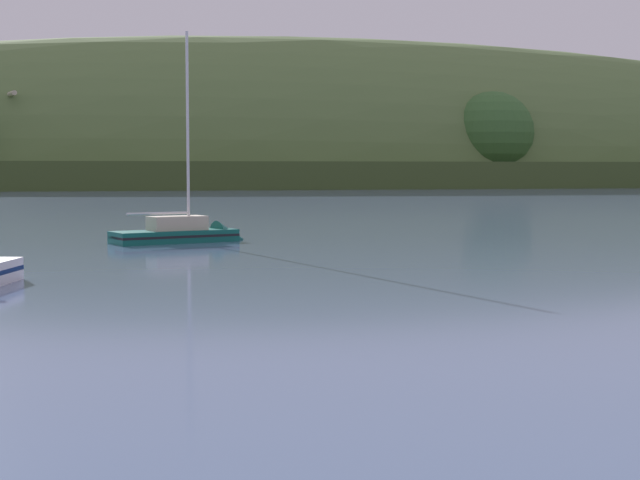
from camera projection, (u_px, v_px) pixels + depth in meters
The scene contains 3 objects.
far_shoreline_hill at pixel (338, 184), 198.46m from camera, with size 404.29×108.85×59.03m.
dockside_crane at pixel (7, 143), 163.66m from camera, with size 4.97×9.48×16.69m.
sailboat_near_mooring at pixel (188, 238), 45.25m from camera, with size 6.65×4.34×10.53m.
Camera 1 is at (-12.23, 13.65, 3.40)m, focal length 54.91 mm.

